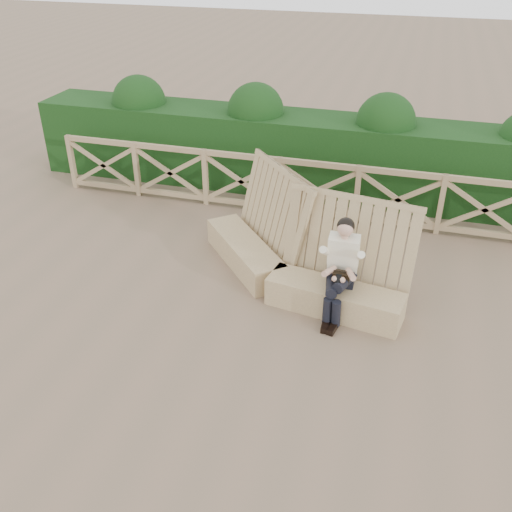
# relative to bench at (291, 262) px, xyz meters

# --- Properties ---
(ground) EXTENTS (60.00, 60.00, 0.00)m
(ground) POSITION_rel_bench_xyz_m (-0.07, -1.21, -0.39)
(ground) COLOR brown
(ground) RESTS_ON ground
(bench) EXTENTS (3.39, 2.30, 1.55)m
(bench) POSITION_rel_bench_xyz_m (0.00, 0.00, 0.00)
(bench) COLOR #8F7451
(bench) RESTS_ON ground
(woman) EXTENTS (0.42, 0.88, 1.41)m
(woman) POSITION_rel_bench_xyz_m (0.79, -0.48, 0.35)
(woman) COLOR black
(woman) RESTS_ON ground
(guardrail) EXTENTS (10.10, 0.09, 1.10)m
(guardrail) POSITION_rel_bench_xyz_m (-0.07, 2.29, 0.17)
(guardrail) COLOR olive
(guardrail) RESTS_ON ground
(hedge) EXTENTS (12.00, 1.20, 1.50)m
(hedge) POSITION_rel_bench_xyz_m (-0.07, 3.49, 0.36)
(hedge) COLOR black
(hedge) RESTS_ON ground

